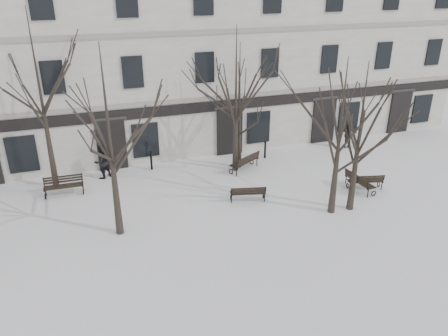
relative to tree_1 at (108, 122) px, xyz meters
name	(u,v)px	position (x,y,z in m)	size (l,w,h in m)	color
ground	(216,228)	(4.00, -0.94, -4.98)	(100.00, 100.00, 0.00)	white
building	(152,53)	(4.00, 12.02, 0.53)	(40.40, 10.20, 11.40)	silver
tree_1	(108,122)	(0.00, 0.00, 0.00)	(5.58, 5.58, 7.97)	black
tree_2	(341,120)	(9.54, -1.37, -0.52)	(5.01, 5.01, 7.15)	black
tree_3	(361,121)	(10.54, -1.40, -0.65)	(4.85, 4.85, 6.93)	black
tree_4	(38,81)	(-2.60, 5.54, 0.60)	(6.25, 6.25, 8.93)	black
tree_5	(236,83)	(6.98, 4.58, -0.03)	(5.55, 5.55, 7.92)	black
tree_6	(239,92)	(7.32, 4.95, -0.61)	(4.91, 4.91, 7.01)	black
bench_1	(248,193)	(6.25, 0.86, -4.52)	(1.79, 1.01, 0.86)	black
bench_2	(366,181)	(12.43, 0.07, -4.50)	(1.85, 1.03, 0.89)	black
bench_3	(64,185)	(-2.19, 4.56, -4.47)	(1.92, 0.75, 0.95)	black
bench_4	(245,161)	(7.50, 4.35, -4.45)	(2.02, 1.57, 0.99)	black
bench_5	(359,181)	(12.08, 0.15, -4.49)	(0.79, 1.86, 0.92)	black
bollard_a	(151,160)	(2.52, 6.18, -4.38)	(0.14, 0.14, 1.12)	black
bollard_b	(265,149)	(9.30, 5.66, -4.41)	(0.14, 0.14, 1.07)	black
pedestrian_b	(104,178)	(-0.18, 5.97, -4.98)	(0.93, 0.73, 1.92)	black
pedestrian_c	(347,148)	(14.98, 5.50, -4.98)	(1.08, 0.45, 1.84)	black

